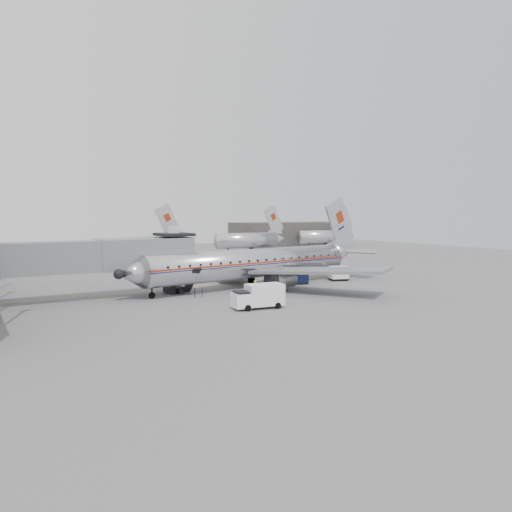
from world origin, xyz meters
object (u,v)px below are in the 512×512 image
(airliner, at_px, (256,263))
(baggage_cart_white, at_px, (339,273))
(ramp_worker, at_px, (256,288))
(service_van, at_px, (259,296))
(baggage_cart_navy, at_px, (299,277))

(airliner, xyz_separation_m, baggage_cart_white, (11.45, -1.09, -1.73))
(ramp_worker, bearing_deg, baggage_cart_white, -11.63)
(service_van, height_order, baggage_cart_white, service_van)
(service_van, distance_m, baggage_cart_navy, 16.03)
(service_van, bearing_deg, baggage_cart_white, 37.44)
(service_van, relative_size, baggage_cart_navy, 2.05)
(baggage_cart_white, xyz_separation_m, ramp_worker, (-14.83, -4.46, -0.18))
(service_van, xyz_separation_m, ramp_worker, (3.34, 6.10, -0.36))
(airliner, distance_m, service_van, 13.54)
(airliner, bearing_deg, baggage_cart_white, -13.14)
(baggage_cart_navy, bearing_deg, airliner, -177.27)
(service_van, height_order, baggage_cart_navy, service_van)
(baggage_cart_white, distance_m, ramp_worker, 15.49)
(airliner, xyz_separation_m, baggage_cart_navy, (5.33, -1.09, -1.85))
(baggage_cart_navy, bearing_deg, baggage_cart_white, 14.29)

